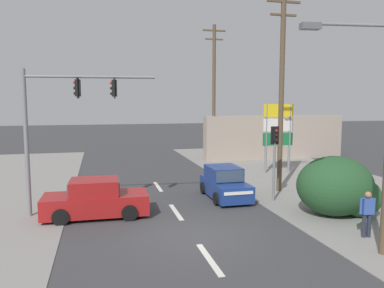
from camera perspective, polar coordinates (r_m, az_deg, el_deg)
The scene contains 15 objects.
ground_plane at distance 13.51m, azimuth 0.16°, elevation -13.85°, with size 140.00×140.00×0.00m, color #3A3A3D.
lane_dash_near at distance 11.72m, azimuth 2.67°, elevation -17.10°, with size 0.20×2.40×0.01m, color silver.
lane_dash_mid at distance 16.29m, azimuth -2.46°, elevation -10.29°, with size 0.20×2.40×0.01m, color silver.
lane_dash_far at distance 21.05m, azimuth -5.21°, elevation -6.48°, with size 0.20×2.40×0.01m, color silver.
kerb_right_verge at distance 19.30m, azimuth 25.71°, elevation -8.25°, with size 10.00×44.00×0.02m, color gray.
utility_pole_midground_right at distance 19.96m, azimuth 13.48°, elevation 8.04°, with size 1.80×0.26×10.15m.
utility_pole_background_right at distance 29.36m, azimuth 3.36°, elevation 8.02°, with size 1.80×0.26×10.58m.
traffic_signal_mast at distance 16.14m, azimuth -19.64°, elevation 4.14°, with size 5.27×0.64×6.00m.
pedestal_signal_right_kerb at distance 17.94m, azimuth 12.47°, elevation -1.01°, with size 0.44×0.30×3.56m.
shopping_plaza_sign at distance 25.40m, azimuth 12.98°, elevation 2.38°, with size 2.10×0.16×4.60m.
roadside_bush at distance 16.69m, azimuth 21.47°, elevation -6.21°, with size 3.33×2.85×2.47m.
shopfront_wall_far at distance 31.74m, azimuth 12.45°, elevation 1.00°, with size 12.00×1.00×3.60m, color #A39384.
hatchback_oncoming_near at distance 18.51m, azimuth 4.99°, elevation -6.05°, with size 1.78×3.64×1.53m.
sedan_receding_far at distance 15.94m, azimuth -14.45°, elevation -8.25°, with size 4.27×1.96×1.56m.
pedestrian_at_kerb at distance 14.41m, azimuth 25.14°, elevation -9.31°, with size 0.56×0.27×1.63m.
Camera 1 is at (-3.10, -12.29, 4.66)m, focal length 35.00 mm.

